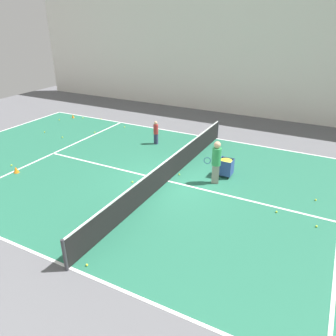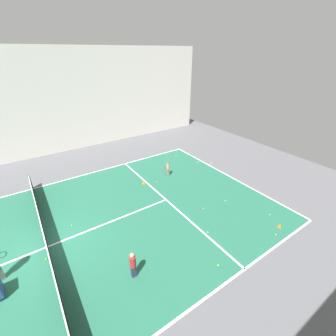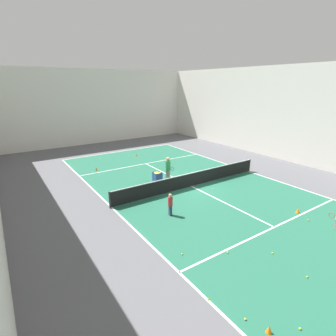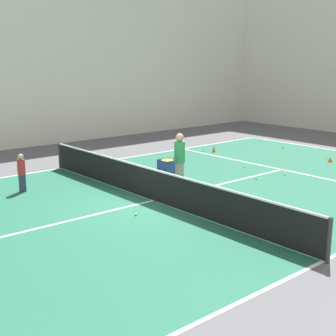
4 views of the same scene
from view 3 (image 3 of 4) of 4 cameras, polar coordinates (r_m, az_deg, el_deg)
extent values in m
plane|color=#5B5B60|center=(18.36, 5.18, -4.02)|extent=(38.60, 38.60, 0.00)
cube|color=#23664C|center=(18.36, 5.18, -4.02)|extent=(11.79, 23.87, 0.00)
cube|color=white|center=(28.17, -10.24, 3.58)|extent=(11.79, 0.10, 0.00)
cube|color=white|center=(15.63, -12.11, -8.44)|extent=(0.10, 23.87, 0.00)
cube|color=white|center=(22.35, 17.04, -0.70)|extent=(0.10, 23.87, 0.00)
cube|color=white|center=(14.40, 22.14, -11.84)|extent=(11.79, 0.10, 0.00)
cube|color=white|center=(23.52, -4.89, 0.95)|extent=(11.79, 0.10, 0.00)
cube|color=white|center=(18.36, 5.18, -4.01)|extent=(0.10, 13.13, 0.00)
cube|color=silver|center=(25.92, 25.73, 10.38)|extent=(0.15, 34.90, 8.44)
cube|color=silver|center=(32.51, -14.68, 12.72)|extent=(22.53, 0.15, 8.44)
cylinder|color=#2D2D33|center=(15.38, -12.58, -6.83)|extent=(0.10, 0.10, 1.02)
cylinder|color=#2D2D33|center=(22.28, 17.32, 0.58)|extent=(0.10, 0.10, 1.02)
cube|color=black|center=(18.19, 5.22, -2.57)|extent=(11.89, 0.03, 0.95)
cube|color=white|center=(18.02, 5.27, -1.08)|extent=(11.89, 0.04, 0.05)
torus|color=#B22D2D|center=(15.48, 32.06, -8.72)|extent=(0.06, 0.28, 0.28)
cube|color=gray|center=(19.14, 0.00, -1.70)|extent=(0.26, 0.33, 0.83)
cylinder|color=#2D8C4C|center=(18.89, 0.00, 0.53)|extent=(0.46, 0.46, 0.73)
sphere|color=tan|center=(18.74, 0.00, 2.00)|extent=(0.28, 0.28, 0.28)
torus|color=#2D478C|center=(18.77, 0.97, -0.17)|extent=(0.11, 0.28, 0.28)
cube|color=#2D3351|center=(14.36, 0.50, -9.23)|extent=(0.14, 0.22, 0.57)
cylinder|color=#B22D2D|center=(14.12, 0.51, -7.27)|extent=(0.28, 0.28, 0.51)
sphere|color=tan|center=(13.97, 0.51, -5.97)|extent=(0.19, 0.19, 0.19)
cube|color=#2D478C|center=(18.96, -2.32, -2.86)|extent=(0.55, 0.59, 0.02)
cube|color=#2D478C|center=(18.62, -1.88, -2.15)|extent=(0.55, 0.02, 0.67)
cube|color=#2D478C|center=(19.07, -2.78, -1.67)|extent=(0.55, 0.02, 0.67)
cube|color=#2D478C|center=(18.72, -3.02, -2.06)|extent=(0.02, 0.59, 0.67)
cube|color=#2D478C|center=(18.98, -1.66, -1.76)|extent=(0.02, 0.59, 0.67)
ellipsoid|color=yellow|center=(18.76, -2.35, -1.12)|extent=(0.51, 0.55, 0.16)
cylinder|color=black|center=(18.73, -2.49, -3.32)|extent=(0.05, 0.05, 0.12)
cylinder|color=black|center=(18.91, -1.50, -3.09)|extent=(0.05, 0.05, 0.12)
cylinder|color=black|center=(19.06, -3.14, -2.95)|extent=(0.05, 0.05, 0.12)
cylinder|color=black|center=(19.24, -2.16, -2.73)|extent=(0.05, 0.05, 0.12)
cone|color=orange|center=(9.26, 21.15, -29.92)|extent=(0.18, 0.18, 0.26)
cone|color=orange|center=(16.32, 26.46, -8.30)|extent=(0.24, 0.24, 0.29)
cone|color=orange|center=(26.05, -6.95, 2.81)|extent=(0.24, 0.24, 0.22)
cone|color=orange|center=(22.36, -15.36, -0.15)|extent=(0.19, 0.19, 0.30)
sphere|color=yellow|center=(9.77, 8.67, -26.38)|extent=(0.07, 0.07, 0.07)
sphere|color=yellow|center=(26.33, -8.45, 2.74)|extent=(0.07, 0.07, 0.07)
sphere|color=yellow|center=(26.37, -4.85, 2.89)|extent=(0.07, 0.07, 0.07)
sphere|color=yellow|center=(23.26, -2.70, 0.89)|extent=(0.07, 0.07, 0.07)
sphere|color=yellow|center=(12.39, 21.81, -16.80)|extent=(0.07, 0.07, 0.07)
sphere|color=yellow|center=(9.44, 16.46, -29.01)|extent=(0.07, 0.07, 0.07)
sphere|color=yellow|center=(22.02, -1.50, -0.08)|extent=(0.07, 0.07, 0.07)
sphere|color=yellow|center=(27.99, -11.71, 3.47)|extent=(0.07, 0.07, 0.07)
sphere|color=yellow|center=(22.36, 15.83, -0.50)|extent=(0.07, 0.07, 0.07)
sphere|color=yellow|center=(24.82, -20.55, 0.84)|extent=(0.07, 0.07, 0.07)
sphere|color=yellow|center=(25.88, -14.67, 2.08)|extent=(0.07, 0.07, 0.07)
sphere|color=yellow|center=(11.65, 28.02, -20.19)|extent=(0.07, 0.07, 0.07)
sphere|color=yellow|center=(9.73, 26.80, -28.76)|extent=(0.07, 0.07, 0.07)
sphere|color=yellow|center=(11.54, 3.08, -18.20)|extent=(0.07, 0.07, 0.07)
sphere|color=yellow|center=(17.99, 9.73, -4.57)|extent=(0.07, 0.07, 0.07)
sphere|color=yellow|center=(11.89, 12.86, -17.46)|extent=(0.07, 0.07, 0.07)
sphere|color=yellow|center=(30.82, -0.40, 5.15)|extent=(0.07, 0.07, 0.07)
sphere|color=yellow|center=(18.05, 3.02, -4.24)|extent=(0.07, 0.07, 0.07)
sphere|color=yellow|center=(15.73, 28.20, -9.99)|extent=(0.07, 0.07, 0.07)
sphere|color=yellow|center=(22.25, -6.43, 0.00)|extent=(0.07, 0.07, 0.07)
sphere|color=yellow|center=(22.00, -16.11, -0.82)|extent=(0.07, 0.07, 0.07)
camera|label=1|loc=(28.75, 15.77, 16.36)|focal=35.00mm
camera|label=2|loc=(12.91, -29.06, 21.21)|focal=24.00mm
camera|label=4|loc=(22.32, 44.24, 6.14)|focal=50.00mm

